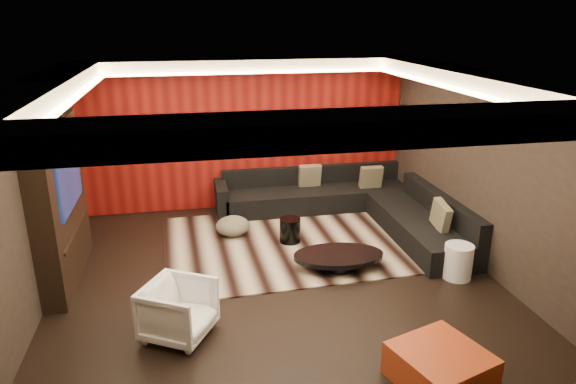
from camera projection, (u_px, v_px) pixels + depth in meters
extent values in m
cube|color=black|center=(276.00, 277.00, 7.27)|extent=(6.00, 6.00, 0.02)
cube|color=silver|center=(274.00, 75.00, 6.35)|extent=(6.00, 6.00, 0.02)
cube|color=black|center=(247.00, 134.00, 9.59)|extent=(6.00, 0.02, 2.80)
cube|color=black|center=(32.00, 198.00, 6.24)|extent=(0.02, 6.00, 2.80)
cube|color=black|center=(481.00, 170.00, 7.38)|extent=(0.02, 6.00, 2.80)
cube|color=#6B0C0A|center=(247.00, 135.00, 9.56)|extent=(5.98, 0.05, 2.78)
cube|color=silver|center=(247.00, 65.00, 8.89)|extent=(6.00, 0.60, 0.22)
cube|color=silver|center=(337.00, 129.00, 3.89)|extent=(6.00, 0.60, 0.22)
cube|color=silver|center=(42.00, 91.00, 5.87)|extent=(0.60, 4.80, 0.22)
cube|color=silver|center=(471.00, 79.00, 6.90)|extent=(0.60, 4.80, 0.22)
cube|color=#FFD899|center=(249.00, 72.00, 8.60)|extent=(4.80, 0.08, 0.04)
cube|color=#FFD899|center=(324.00, 131.00, 4.23)|extent=(4.80, 0.08, 0.04)
cube|color=#FFD899|center=(75.00, 98.00, 5.97)|extent=(0.08, 4.80, 0.04)
cube|color=#FFD899|center=(448.00, 87.00, 6.86)|extent=(0.08, 4.80, 0.04)
cube|color=black|center=(60.00, 204.00, 6.92)|extent=(0.30, 2.00, 2.20)
cube|color=black|center=(69.00, 178.00, 6.84)|extent=(0.04, 1.30, 0.80)
cube|color=black|center=(76.00, 230.00, 7.08)|extent=(0.04, 1.60, 0.04)
cube|color=tan|center=(290.00, 242.00, 8.34)|extent=(4.09, 3.13, 0.02)
cylinder|color=black|center=(338.00, 261.00, 7.46)|extent=(1.42, 1.42, 0.22)
cylinder|color=black|center=(290.00, 230.00, 8.29)|extent=(0.38, 0.38, 0.40)
ellipsoid|color=#BEB793|center=(233.00, 226.00, 8.57)|extent=(0.75, 0.75, 0.31)
cylinder|color=white|center=(458.00, 261.00, 7.17)|extent=(0.50, 0.50, 0.50)
cube|color=#A92315|center=(440.00, 367.00, 5.12)|extent=(1.03, 1.03, 0.37)
imported|color=white|center=(179.00, 310.00, 5.83)|extent=(0.98, 0.97, 0.66)
cube|color=black|center=(316.00, 198.00, 9.80)|extent=(3.50, 0.90, 0.40)
cube|color=black|center=(312.00, 174.00, 10.00)|extent=(3.50, 0.20, 0.35)
cube|color=black|center=(420.00, 228.00, 8.42)|extent=(0.90, 2.60, 0.40)
cube|color=black|center=(441.00, 205.00, 8.37)|extent=(0.20, 2.60, 0.35)
cube|color=black|center=(221.00, 200.00, 9.42)|extent=(0.20, 0.90, 0.60)
cube|color=beige|center=(441.00, 216.00, 7.81)|extent=(0.12, 0.50, 0.50)
cube|color=beige|center=(371.00, 177.00, 9.67)|extent=(0.42, 0.20, 0.44)
cube|color=beige|center=(310.00, 176.00, 9.76)|extent=(0.42, 0.20, 0.44)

